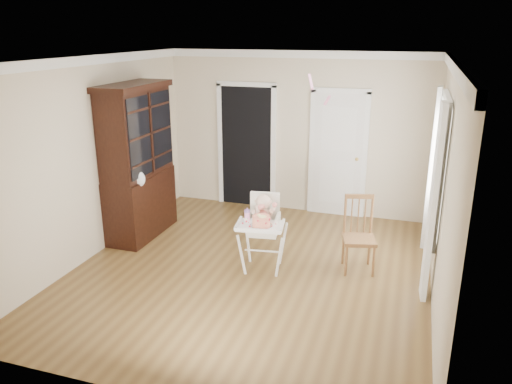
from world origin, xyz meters
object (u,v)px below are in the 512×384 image
(dining_chair, at_px, (359,237))
(sippy_cup, at_px, (247,215))
(high_chair, at_px, (263,224))
(cake, at_px, (261,221))
(china_cabinet, at_px, (138,162))

(dining_chair, bearing_deg, sippy_cup, -173.85)
(high_chair, xyz_separation_m, sippy_cup, (-0.17, -0.13, 0.16))
(cake, relative_size, sippy_cup, 1.59)
(high_chair, relative_size, cake, 3.64)
(high_chair, bearing_deg, sippy_cup, -150.18)
(sippy_cup, distance_m, china_cabinet, 2.11)
(china_cabinet, bearing_deg, cake, -20.89)
(cake, distance_m, sippy_cup, 0.26)
(cake, xyz_separation_m, dining_chair, (1.13, 0.64, -0.32))
(high_chair, height_order, sippy_cup, high_chair)
(sippy_cup, bearing_deg, china_cabinet, 160.06)
(high_chair, distance_m, sippy_cup, 0.26)
(cake, bearing_deg, dining_chair, 29.63)
(china_cabinet, bearing_deg, dining_chair, -3.29)
(cake, distance_m, dining_chair, 1.34)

